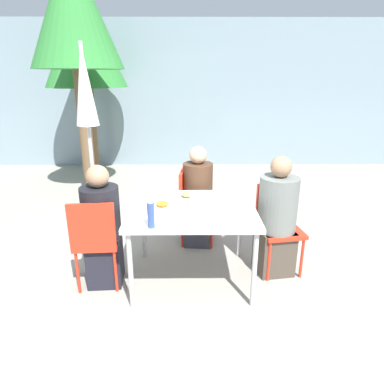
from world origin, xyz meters
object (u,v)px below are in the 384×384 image
(chair_far, at_px, (191,201))
(tree_behind_left, at_px, (73,10))
(person_right, at_px, (277,220))
(closed_umbrella, at_px, (86,103))
(salad_bowl, at_px, (231,201))
(chair_right, at_px, (278,220))
(tree_behind_right, at_px, (83,42))
(person_left, at_px, (102,230))
(chair_left, at_px, (96,237))
(drinking_cup, at_px, (193,199))
(bottle, at_px, (151,215))
(person_far, at_px, (198,200))

(chair_far, xyz_separation_m, tree_behind_left, (-1.65, 1.66, 2.25))
(person_right, xyz_separation_m, closed_umbrella, (-2.03, 0.94, 1.05))
(salad_bowl, bearing_deg, chair_right, 15.24)
(person_right, relative_size, tree_behind_right, 0.36)
(person_right, bearing_deg, person_left, -2.63)
(chair_right, relative_size, tree_behind_right, 0.27)
(chair_far, distance_m, salad_bowl, 0.85)
(chair_far, xyz_separation_m, closed_umbrella, (-1.20, 0.27, 1.09))
(chair_left, relative_size, person_left, 0.75)
(chair_left, xyz_separation_m, drinking_cup, (0.89, 0.21, 0.28))
(chair_left, height_order, closed_umbrella, closed_umbrella)
(chair_left, xyz_separation_m, salad_bowl, (1.25, 0.22, 0.26))
(closed_umbrella, bearing_deg, chair_right, -22.50)
(person_right, xyz_separation_m, drinking_cup, (-0.82, -0.05, 0.24))
(chair_far, distance_m, tree_behind_left, 3.25)
(chair_far, distance_m, bottle, 1.33)
(closed_umbrella, bearing_deg, person_right, -24.91)
(person_far, height_order, salad_bowl, person_far)
(chair_right, bearing_deg, person_left, 0.10)
(chair_far, bearing_deg, salad_bowl, 32.84)
(chair_right, bearing_deg, drinking_cup, 0.28)
(chair_right, relative_size, closed_umbrella, 0.39)
(chair_right, relative_size, chair_far, 1.00)
(chair_far, distance_m, person_far, 0.10)
(bottle, bearing_deg, tree_behind_left, 114.49)
(person_left, xyz_separation_m, closed_umbrella, (-0.36, 1.13, 1.06))
(closed_umbrella, xyz_separation_m, drinking_cup, (1.21, -1.00, -0.80))
(chair_right, distance_m, tree_behind_right, 4.93)
(closed_umbrella, relative_size, drinking_cup, 21.93)
(chair_left, distance_m, chair_far, 1.29)
(salad_bowl, bearing_deg, tree_behind_right, 121.83)
(tree_behind_right, bearing_deg, tree_behind_left, -78.40)
(person_far, bearing_deg, tree_behind_left, -129.26)
(chair_left, height_order, person_left, person_left)
(closed_umbrella, height_order, tree_behind_left, tree_behind_left)
(bottle, xyz_separation_m, tree_behind_right, (-1.59, 4.21, 1.61))
(salad_bowl, bearing_deg, closed_umbrella, 147.66)
(chair_left, distance_m, person_left, 0.10)
(tree_behind_left, bearing_deg, chair_far, -45.17)
(chair_left, relative_size, person_right, 0.73)
(person_far, height_order, closed_umbrella, closed_umbrella)
(chair_left, height_order, bottle, bottle)
(chair_far, relative_size, drinking_cup, 8.55)
(drinking_cup, bearing_deg, chair_far, 90.97)
(closed_umbrella, height_order, bottle, closed_umbrella)
(tree_behind_right, bearing_deg, closed_umbrella, -74.96)
(chair_right, xyz_separation_m, tree_behind_left, (-2.52, 2.25, 2.25))
(chair_left, bearing_deg, person_right, 5.23)
(chair_far, height_order, bottle, bottle)
(person_left, bearing_deg, chair_left, -122.03)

